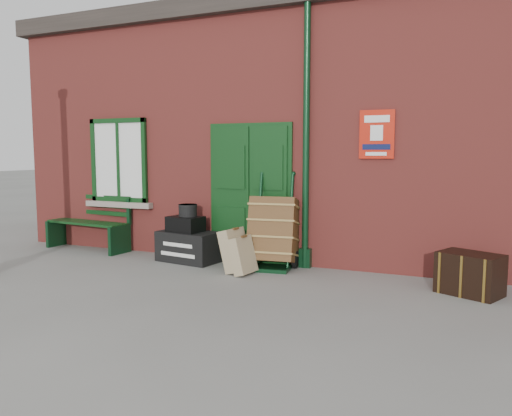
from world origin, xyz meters
The scene contains 10 objects.
ground centered at (0.00, 0.00, 0.00)m, with size 80.00×80.00×0.00m, color gray.
station_building centered at (0.00, 3.49, 2.16)m, with size 10.30×4.30×4.36m.
bench centered at (-3.49, 1.33, 0.52)m, with size 1.72×0.70×1.04m.
houdini_trunk centered at (-1.25, 1.10, 0.25)m, with size 0.99×0.55×0.50m, color black.
strongbox centered at (-1.30, 1.10, 0.62)m, with size 0.55×0.40×0.25m, color black.
hatbox centered at (-1.27, 1.13, 0.85)m, with size 0.30×0.30×0.20m, color black.
suitcase_back centered at (-0.24, 0.75, 0.33)m, with size 0.18×0.46×0.64m, color tan.
suitcase_front centered at (-0.06, 0.65, 0.29)m, with size 0.16×0.41×0.55m, color tan.
porter_trolley centered at (0.21, 1.22, 0.57)m, with size 0.80×0.85×1.46m.
dark_trunk centered at (3.02, 0.81, 0.26)m, with size 0.73×0.48×0.53m, color black.
Camera 1 is at (2.94, -5.91, 1.78)m, focal length 35.00 mm.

